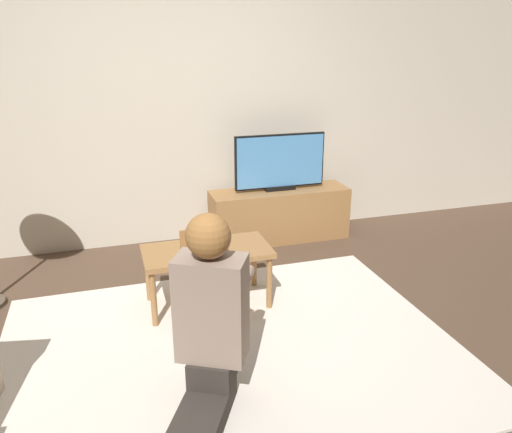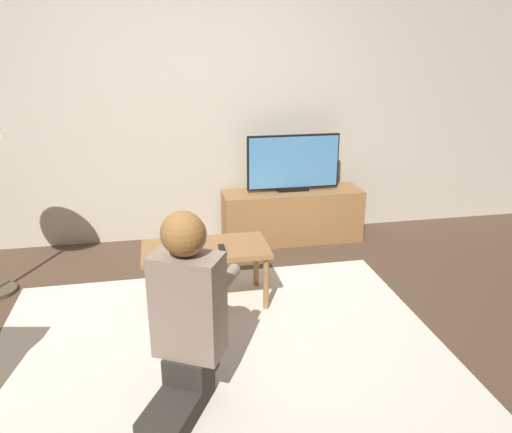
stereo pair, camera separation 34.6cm
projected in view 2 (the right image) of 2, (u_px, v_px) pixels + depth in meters
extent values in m
plane|color=brown|center=(219.00, 349.00, 3.03)|extent=(10.00, 10.00, 0.00)
cube|color=beige|center=(189.00, 97.00, 4.38)|extent=(10.00, 0.06, 2.60)
cube|color=silver|center=(219.00, 348.00, 3.03)|extent=(2.71, 2.06, 0.02)
cube|color=olive|center=(292.00, 216.00, 4.62)|extent=(1.28, 0.37, 0.48)
cube|color=black|center=(293.00, 189.00, 4.53)|extent=(0.28, 0.08, 0.04)
cube|color=black|center=(293.00, 162.00, 4.45)|extent=(0.84, 0.03, 0.49)
cube|color=#4C8CC6|center=(293.00, 162.00, 4.45)|extent=(0.81, 0.04, 0.46)
cube|color=olive|center=(205.00, 249.00, 3.43)|extent=(0.86, 0.44, 0.04)
cylinder|color=olive|center=(149.00, 295.00, 3.26)|extent=(0.04, 0.04, 0.40)
cylinder|color=olive|center=(266.00, 284.00, 3.40)|extent=(0.04, 0.04, 0.40)
cylinder|color=olive|center=(150.00, 271.00, 3.59)|extent=(0.04, 0.04, 0.40)
cylinder|color=olive|center=(256.00, 263.00, 3.73)|extent=(0.04, 0.04, 0.40)
cube|color=#332D28|center=(177.00, 406.00, 2.45)|extent=(0.41, 0.51, 0.11)
cube|color=#332D28|center=(191.00, 363.00, 2.57)|extent=(0.31, 0.32, 0.14)
cube|color=gray|center=(188.00, 305.00, 2.46)|extent=(0.39, 0.34, 0.54)
sphere|color=tan|center=(185.00, 235.00, 2.34)|extent=(0.21, 0.21, 0.21)
sphere|color=#9E6B38|center=(183.00, 233.00, 2.31)|extent=(0.21, 0.21, 0.21)
cube|color=black|center=(216.00, 269.00, 2.79)|extent=(0.13, 0.10, 0.04)
cylinder|color=gray|center=(225.00, 281.00, 2.65)|extent=(0.20, 0.30, 0.07)
cylinder|color=gray|center=(190.00, 276.00, 2.71)|extent=(0.20, 0.30, 0.07)
cube|color=olive|center=(187.00, 238.00, 3.38)|extent=(0.11, 0.01, 0.15)
cube|color=black|center=(222.00, 249.00, 3.36)|extent=(0.04, 0.15, 0.02)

